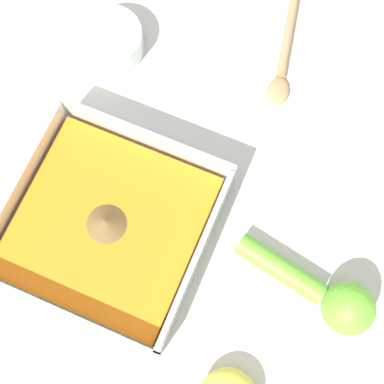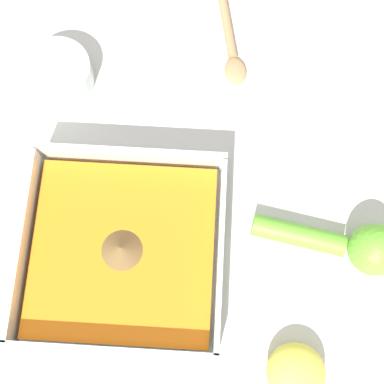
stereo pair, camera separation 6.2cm
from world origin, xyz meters
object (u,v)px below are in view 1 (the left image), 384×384
square_dish (109,225)px  spice_bowl (109,42)px  lemon_squeezer (330,297)px  wooden_spoon (285,50)px

square_dish → spice_bowl: (0.11, -0.22, -0.00)m
square_dish → spice_bowl: square_dish is taller
square_dish → lemon_squeezer: 0.26m
lemon_squeezer → wooden_spoon: lemon_squeezer is taller
spice_bowl → lemon_squeezer: lemon_squeezer is taller
square_dish → wooden_spoon: size_ratio=1.21×
spice_bowl → wooden_spoon: size_ratio=0.47×
square_dish → spice_bowl: bearing=-64.5°
lemon_squeezer → wooden_spoon: (0.15, -0.29, -0.02)m
spice_bowl → lemon_squeezer: 0.42m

